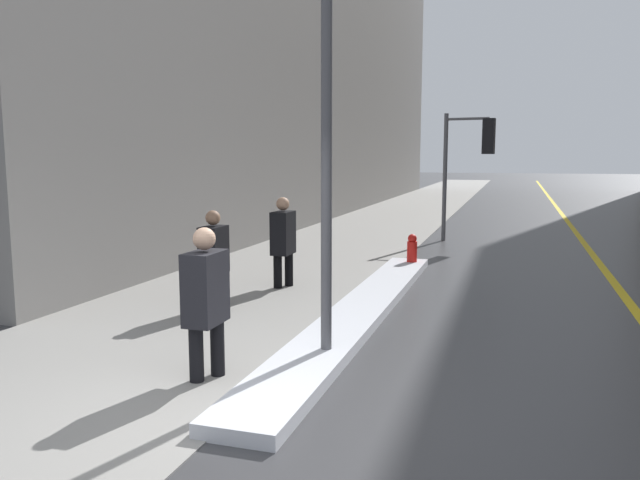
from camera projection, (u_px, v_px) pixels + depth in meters
The scene contains 10 objects.
ground_plane at pixel (222, 428), 5.19m from camera, with size 160.00×160.00×0.00m, color #38383A.
sidewalk_slab at pixel (375, 226), 19.96m from camera, with size 4.00×80.00×0.01m.
road_centre_stripe at pixel (577, 233), 18.18m from camera, with size 0.16×80.00×0.00m.
snow_bank_curb at pixel (361, 310), 8.88m from camera, with size 0.74×8.53×0.14m.
lamp_post at pixel (327, 50), 6.45m from camera, with size 0.28×0.28×5.66m.
traffic_light_near at pixel (473, 150), 16.06m from camera, with size 1.31×0.33×3.34m.
pedestrian_trailing at pixel (206, 296), 6.22m from camera, with size 0.30×0.50×1.55m.
pedestrian_nearside at pixel (214, 255), 9.03m from camera, with size 0.28×0.48×1.47m.
pedestrian_in_glasses at pixel (283, 238), 10.61m from camera, with size 0.30×0.51×1.56m.
fire_hydrant at pixel (412, 252), 12.47m from camera, with size 0.20×0.20×0.70m.
Camera 1 is at (2.26, -4.46, 2.25)m, focal length 35.00 mm.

